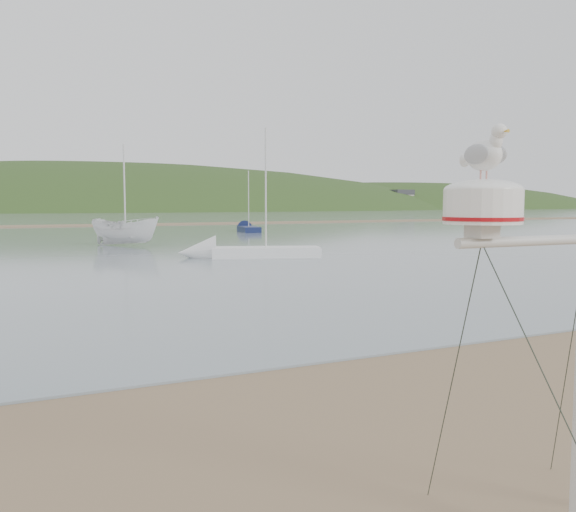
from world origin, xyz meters
name	(u,v)px	position (x,y,z in m)	size (l,w,h in m)	color
water	(1,216)	(0.00, 132.00, 0.02)	(560.00, 256.00, 0.04)	slate
sandbar	(6,227)	(0.00, 70.00, 0.07)	(560.00, 7.00, 0.07)	#7A6146
hill_ridge	(55,264)	(18.52, 235.00, -19.70)	(620.00, 180.00, 80.00)	#253C18
far_cottages	(9,199)	(3.00, 196.00, 4.00)	(294.40, 6.30, 8.00)	beige
boat_white	(125,208)	(6.21, 33.84, 2.41)	(1.78, 1.83, 4.74)	white
sailboat_white_near	(229,252)	(9.12, 23.11, 0.30)	(7.06, 3.89, 6.86)	white
sailboat_blue_far	(246,228)	(20.30, 48.88, 0.30)	(2.69, 6.27, 6.09)	#131D45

